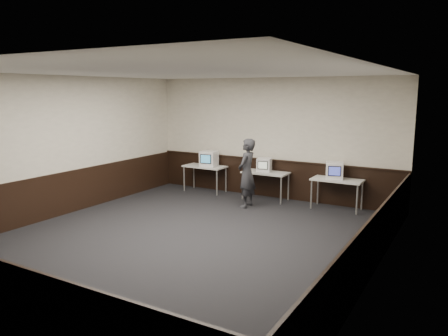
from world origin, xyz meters
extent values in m
plane|color=black|center=(0.00, 0.00, 0.00)|extent=(8.00, 8.00, 0.00)
plane|color=white|center=(0.00, 0.00, 3.20)|extent=(8.00, 8.00, 0.00)
plane|color=beige|center=(0.00, 4.00, 1.60)|extent=(7.00, 0.00, 7.00)
plane|color=beige|center=(-3.50, 0.00, 1.60)|extent=(0.00, 8.00, 8.00)
plane|color=beige|center=(3.50, 0.00, 1.60)|extent=(0.00, 8.00, 8.00)
cube|color=black|center=(0.00, 3.98, 0.50)|extent=(6.98, 0.04, 1.00)
cube|color=black|center=(-3.48, 0.00, 0.50)|extent=(0.04, 7.98, 1.00)
cube|color=black|center=(3.48, 0.00, 0.50)|extent=(0.04, 7.98, 1.00)
cube|color=black|center=(0.00, 3.96, 1.02)|extent=(6.98, 0.06, 0.04)
cube|color=beige|center=(-1.90, 3.60, 0.73)|extent=(1.20, 0.60, 0.04)
cylinder|color=#999999|center=(-2.45, 3.35, 0.35)|extent=(0.04, 0.04, 0.71)
cylinder|color=#999999|center=(-1.35, 3.35, 0.35)|extent=(0.04, 0.04, 0.71)
cylinder|color=#999999|center=(-2.45, 3.85, 0.35)|extent=(0.04, 0.04, 0.71)
cylinder|color=#999999|center=(-1.35, 3.85, 0.35)|extent=(0.04, 0.04, 0.71)
cube|color=beige|center=(0.00, 3.60, 0.73)|extent=(1.20, 0.60, 0.04)
cylinder|color=#999999|center=(-0.55, 3.35, 0.35)|extent=(0.04, 0.04, 0.71)
cylinder|color=#999999|center=(0.55, 3.35, 0.35)|extent=(0.04, 0.04, 0.71)
cylinder|color=#999999|center=(-0.55, 3.85, 0.35)|extent=(0.04, 0.04, 0.71)
cylinder|color=#999999|center=(0.55, 3.85, 0.35)|extent=(0.04, 0.04, 0.71)
cube|color=beige|center=(1.90, 3.60, 0.73)|extent=(1.20, 0.60, 0.04)
cylinder|color=#999999|center=(1.35, 3.35, 0.35)|extent=(0.04, 0.04, 0.71)
cylinder|color=#999999|center=(2.45, 3.35, 0.35)|extent=(0.04, 0.04, 0.71)
cylinder|color=#999999|center=(1.35, 3.85, 0.35)|extent=(0.04, 0.04, 0.71)
cylinder|color=#999999|center=(2.45, 3.85, 0.35)|extent=(0.04, 0.04, 0.71)
cube|color=white|center=(-1.76, 3.60, 0.97)|extent=(0.50, 0.52, 0.43)
cube|color=black|center=(-1.72, 3.37, 0.99)|extent=(0.32, 0.07, 0.26)
cube|color=teal|center=(-1.72, 3.36, 0.99)|extent=(0.28, 0.05, 0.22)
cube|color=white|center=(-0.06, 3.64, 0.93)|extent=(0.43, 0.44, 0.36)
cube|color=black|center=(-0.02, 3.46, 0.95)|extent=(0.26, 0.07, 0.21)
cube|color=#B3BEA7|center=(-0.02, 3.45, 0.95)|extent=(0.23, 0.06, 0.18)
cube|color=white|center=(1.82, 3.62, 0.95)|extent=(0.51, 0.52, 0.40)
cube|color=black|center=(1.88, 3.42, 0.97)|extent=(0.30, 0.10, 0.24)
cube|color=#343E9C|center=(1.88, 3.41, 0.97)|extent=(0.25, 0.08, 0.20)
imported|color=#28292E|center=(-0.09, 2.70, 0.85)|extent=(0.44, 0.64, 1.71)
camera|label=1|loc=(4.72, -6.70, 2.85)|focal=35.00mm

